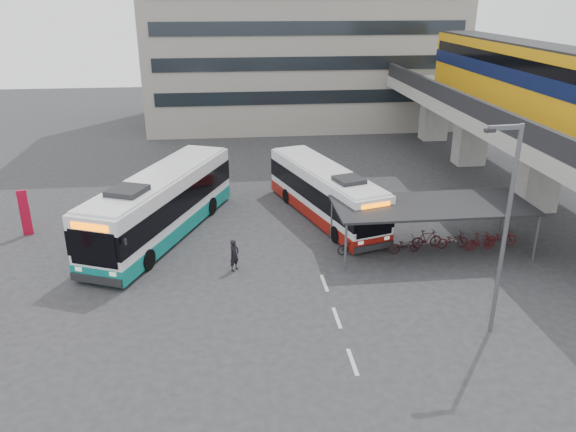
{
  "coord_description": "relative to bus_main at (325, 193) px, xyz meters",
  "views": [
    {
      "loc": [
        -1.72,
        -22.64,
        12.53
      ],
      "look_at": [
        1.19,
        3.55,
        2.0
      ],
      "focal_mm": 35.0,
      "sensor_mm": 36.0,
      "label": 1
    }
  ],
  "objects": [
    {
      "name": "sign_totem_north",
      "position": [
        -16.82,
        -0.76,
        -0.18
      ],
      "size": [
        0.55,
        0.32,
        2.6
      ],
      "rotation": [
        0.0,
        0.0,
        0.31
      ],
      "color": "#AE0A27",
      "rests_on": "ground"
    },
    {
      "name": "ground",
      "position": [
        -3.91,
        -8.15,
        -1.52
      ],
      "size": [
        120.0,
        120.0,
        0.0
      ],
      "primitive_type": "plane",
      "color": "#28282B",
      "rests_on": "ground"
    },
    {
      "name": "bus_teal",
      "position": [
        -9.31,
        -1.61,
        0.23
      ],
      "size": [
        7.44,
        12.79,
        3.76
      ],
      "rotation": [
        0.0,
        0.0,
        -0.4
      ],
      "color": "white",
      "rests_on": "ground"
    },
    {
      "name": "viaduct",
      "position": [
        13.09,
        4.4,
        4.71
      ],
      "size": [
        8.0,
        32.0,
        9.68
      ],
      "color": "gray",
      "rests_on": "ground"
    },
    {
      "name": "bus_main",
      "position": [
        0.0,
        0.0,
        0.0
      ],
      "size": [
        5.56,
        11.3,
        3.28
      ],
      "rotation": [
        0.0,
        0.0,
        0.3
      ],
      "color": "white",
      "rests_on": "ground"
    },
    {
      "name": "road_markings",
      "position": [
        -1.41,
        -11.15,
        -1.52
      ],
      "size": [
        0.15,
        7.6,
        0.01
      ],
      "color": "beige",
      "rests_on": "ground"
    },
    {
      "name": "lamp_post",
      "position": [
        4.38,
        -12.75,
        3.23
      ],
      "size": [
        1.47,
        0.29,
        8.34
      ],
      "rotation": [
        0.0,
        0.0,
        0.08
      ],
      "color": "#595B60",
      "rests_on": "ground"
    },
    {
      "name": "bike_shelter",
      "position": [
        4.59,
        -5.15,
        -0.16
      ],
      "size": [
        10.0,
        4.0,
        2.54
      ],
      "color": "#595B60",
      "rests_on": "ground"
    },
    {
      "name": "pedestrian",
      "position": [
        -5.51,
        -6.35,
        -0.73
      ],
      "size": [
        0.67,
        0.68,
        1.57
      ],
      "primitive_type": "imported",
      "rotation": [
        0.0,
        0.0,
        0.83
      ],
      "color": "black",
      "rests_on": "ground"
    }
  ]
}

